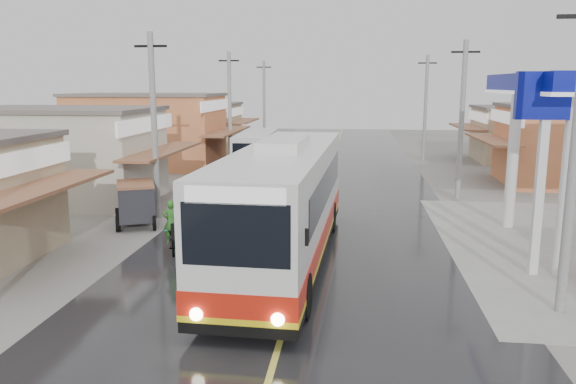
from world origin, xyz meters
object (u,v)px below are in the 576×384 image
cyclist (173,235)px  second_bus (257,151)px  tricycle_near (135,201)px  tyre_stack (179,220)px  coach_bus (285,203)px

cyclist → second_bus: bearing=73.3°
second_bus → tricycle_near: size_ratio=3.10×
second_bus → tyre_stack: (-0.80, -14.60, -1.19)m
tricycle_near → tyre_stack: tricycle_near is taller
second_bus → cyclist: size_ratio=4.27×
second_bus → tyre_stack: bearing=-95.3°
cyclist → coach_bus: bearing=-25.1°
coach_bus → second_bus: (-4.19, 18.76, -0.53)m
tyre_stack → tricycle_near: bearing=-174.4°
coach_bus → tricycle_near: coach_bus is taller
tyre_stack → cyclist: bearing=-75.0°
second_bus → tricycle_near: 14.99m
second_bus → cyclist: (0.17, -18.22, -0.82)m
second_bus → tricycle_near: second_bus is taller
second_bus → cyclist: bearing=-91.6°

